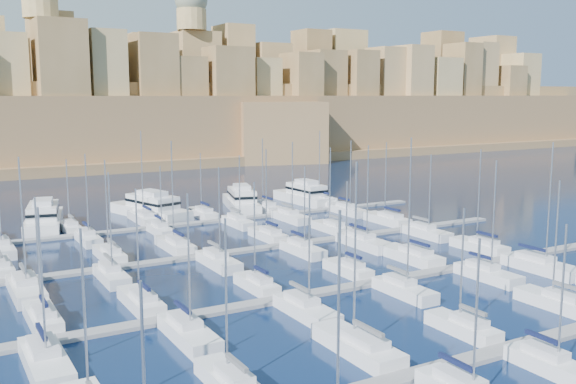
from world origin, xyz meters
TOP-DOWN VIEW (x-y plane):
  - ground at (0.00, 0.00)m, footprint 600.00×600.00m
  - pontoon_near at (0.00, -34.00)m, footprint 84.00×2.00m
  - pontoon_mid_near at (0.00, -12.00)m, footprint 84.00×2.00m
  - pontoon_mid_far at (0.00, 10.00)m, footprint 84.00×2.00m
  - pontoon_far at (0.00, 32.00)m, footprint 84.00×2.00m
  - sailboat_1 at (-25.46, -28.89)m, footprint 2.53×8.43m
  - sailboat_2 at (-12.94, -28.00)m, footprint 3.07×10.24m
  - sailboat_3 at (-1.59, -29.10)m, footprint 2.40×8.00m
  - sailboat_4 at (12.27, -28.63)m, footprint 2.69×8.96m
  - sailboat_9 at (-1.63, -38.91)m, footprint 2.41×8.04m
  - sailboat_12 at (-35.42, -6.72)m, footprint 2.64×8.79m
  - sailboat_13 at (-25.56, -6.60)m, footprint 2.71×9.02m
  - sailboat_14 at (-12.16, -7.22)m, footprint 2.33×7.75m
  - sailboat_15 at (0.71, -7.11)m, footprint 2.40×7.98m
  - sailboat_16 at (11.88, -5.95)m, footprint 3.10×10.35m
  - sailboat_17 at (24.14, -6.51)m, footprint 2.77×9.22m
  - sailboat_18 at (-36.97, -17.92)m, footprint 3.03×10.09m
  - sailboat_19 at (-24.54, -17.68)m, footprint 2.88×9.61m
  - sailboat_20 at (-11.83, -17.54)m, footprint 2.79×9.31m
  - sailboat_21 at (1.19, -17.22)m, footprint 2.60×8.66m
  - sailboat_22 at (14.09, -17.37)m, footprint 2.69×8.97m
  - sailboat_23 at (22.75, -18.21)m, footprint 3.20×10.68m
  - sailboat_24 at (-37.01, 15.33)m, footprint 2.66×8.88m
  - sailboat_25 at (-23.27, 15.27)m, footprint 2.63×8.77m
  - sailboat_26 at (-13.64, 15.84)m, footprint 2.97×9.92m
  - sailboat_27 at (1.26, 15.26)m, footprint 2.62×8.74m
  - sailboat_28 at (12.95, 15.10)m, footprint 2.52×8.41m
  - sailboat_29 at (25.16, 15.96)m, footprint 3.05×10.17m
  - sailboat_30 at (-35.51, 3.87)m, footprint 3.15×10.51m
  - sailboat_31 at (-25.73, 4.82)m, footprint 2.57×8.58m
  - sailboat_32 at (-11.86, 4.47)m, footprint 2.79×9.29m
  - sailboat_33 at (1.12, 4.68)m, footprint 2.66×8.86m
  - sailboat_34 at (11.22, 3.82)m, footprint 3.18×10.61m
  - sailboat_35 at (23.83, 4.47)m, footprint 2.79×9.30m
  - sailboat_37 at (-24.22, 36.88)m, footprint 2.39×7.97m
  - sailboat_38 at (-11.22, 38.22)m, footprint 3.21×10.70m
  - sailboat_39 at (-0.61, 37.36)m, footprint 2.68×8.95m
  - sailboat_40 at (12.34, 37.69)m, footprint 2.88×9.61m
  - sailboat_41 at (25.32, 37.60)m, footprint 2.83×9.43m
  - sailboat_42 at (-35.76, 26.13)m, footprint 3.00×9.98m
  - sailboat_43 at (-23.55, 26.86)m, footprint 2.55×8.49m
  - sailboat_44 at (-12.02, 27.09)m, footprint 2.41×8.03m
  - sailboat_45 at (1.65, 26.74)m, footprint 2.62×8.74m
  - sailboat_46 at (11.72, 26.36)m, footprint 2.86×9.52m
  - sailboat_47 at (24.37, 26.55)m, footprint 2.74×9.12m
  - motor_yacht_a at (-27.42, 42.29)m, footprint 9.32×19.04m
  - motor_yacht_b at (-8.64, 42.60)m, footprint 10.75×19.75m
  - motor_yacht_c at (9.34, 41.57)m, footprint 9.45×17.51m
  - motor_yacht_d at (23.85, 41.42)m, footprint 5.80×16.73m
  - fortified_city at (-0.19, 155.26)m, footprint 460.00×108.95m

SIDE VIEW (x-z plane):
  - ground at x=0.00m, z-range 0.00..0.00m
  - pontoon_near at x=0.00m, z-range 0.00..0.40m
  - pontoon_mid_near at x=0.00m, z-range 0.00..0.40m
  - pontoon_mid_far at x=0.00m, z-range 0.00..0.40m
  - pontoon_far at x=0.00m, z-range 0.00..0.40m
  - sailboat_44 at x=-12.02m, z-range -5.02..6.44m
  - sailboat_15 at x=0.71m, z-range -5.29..6.73m
  - sailboat_37 at x=-24.22m, z-range -5.37..6.81m
  - sailboat_3 at x=-1.59m, z-range -5.41..6.84m
  - sailboat_21 at x=1.19m, z-range -5.22..6.67m
  - sailboat_9 at x=-1.63m, z-range -5.62..7.07m
  - sailboat_14 at x=-12.16m, z-range -5.69..7.14m
  - sailboat_39 at x=-0.61m, z-range -5.34..6.79m
  - sailboat_45 at x=1.65m, z-range -5.55..7.01m
  - sailboat_12 at x=-35.42m, z-range -5.71..7.17m
  - sailboat_33 at x=1.12m, z-range -5.69..7.15m
  - sailboat_13 at x=-25.56m, z-range -5.74..7.21m
  - sailboat_1 at x=-25.46m, z-range -6.06..7.53m
  - sailboat_31 at x=-25.73m, z-range -6.07..7.54m
  - sailboat_20 at x=-11.83m, z-range -5.83..7.30m
  - sailboat_43 at x=-23.55m, z-range -6.23..7.71m
  - sailboat_25 at x=-23.27m, z-range -6.23..7.71m
  - sailboat_32 at x=-11.86m, z-range -6.00..7.48m
  - sailboat_35 at x=23.83m, z-range -6.00..7.48m
  - sailboat_28 at x=12.95m, z-range -6.33..7.81m
  - sailboat_4 at x=12.27m, z-range -6.19..7.67m
  - sailboat_27 at x=1.26m, z-range -6.43..7.92m
  - sailboat_47 at x=24.37m, z-range -6.38..7.87m
  - sailboat_19 at x=-24.54m, z-range -6.26..7.76m
  - sailboat_40 at x=12.34m, z-range -6.39..7.89m
  - sailboat_46 at x=11.72m, z-range -6.47..7.97m
  - sailboat_22 at x=14.09m, z-range -6.74..8.24m
  - sailboat_18 at x=-36.97m, z-range -6.21..7.72m
  - sailboat_17 at x=24.14m, z-range -6.73..8.24m
  - sailboat_24 at x=-37.01m, z-range -6.90..8.41m
  - sailboat_42 at x=-35.76m, z-range -6.52..8.03m
  - sailboat_29 at x=25.16m, z-range -6.48..8.00m
  - sailboat_41 at x=25.32m, z-range -6.94..8.46m
  - sailboat_26 at x=-13.64m, z-range -7.28..8.81m
  - sailboat_34 at x=11.22m, z-range -6.95..8.49m
  - sailboat_30 at x=-35.51m, z-range -7.21..8.76m
  - sailboat_38 at x=-11.22m, z-range -7.41..8.96m
  - sailboat_2 at x=-12.94m, z-range -7.74..9.30m
  - sailboat_16 at x=11.88m, z-range -7.71..9.27m
  - sailboat_23 at x=22.75m, z-range -7.63..9.19m
  - motor_yacht_c at x=9.34m, z-range -0.90..4.35m
  - motor_yacht_d at x=23.85m, z-range -0.90..4.35m
  - motor_yacht_a at x=-27.42m, z-range -0.90..4.35m
  - motor_yacht_b at x=-8.64m, z-range -0.90..4.35m
  - fortified_city at x=-0.19m, z-range -15.02..44.50m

